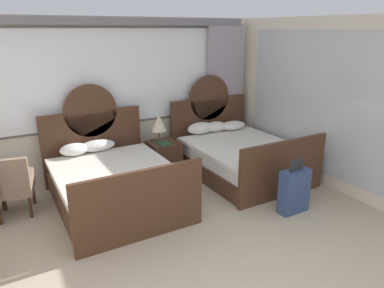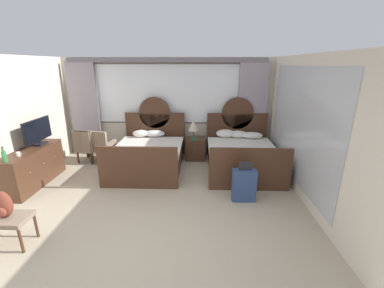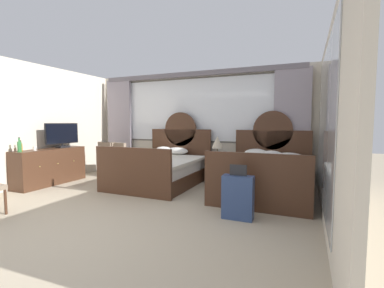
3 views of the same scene
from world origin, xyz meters
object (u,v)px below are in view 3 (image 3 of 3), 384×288
Objects in this scene: bed_near_window at (161,169)px; cup_on_dresser at (35,149)px; armchair_by_window_right at (110,157)px; bottle_liquor_amber at (21,147)px; armchair_by_window_left at (123,158)px; dresser_minibar at (50,166)px; table_lamp_on_nightstand at (217,142)px; suitcase_on_floor at (238,197)px; bottle_soda_green at (19,146)px; tv_flatscreen at (62,135)px; bed_near_mirror at (266,176)px; armchair_by_window_centre at (111,157)px; book_on_nightstand at (216,157)px; nightstand_between_beds at (219,170)px.

cup_on_dresser is (-2.25, -1.41, 0.50)m from bed_near_window.
bottle_liquor_amber is at bearing -108.22° from armchair_by_window_right.
dresser_minibar is at bearing -126.09° from armchair_by_window_left.
table_lamp_on_nightstand reaches higher than bottle_liquor_amber.
bed_near_window is 2.63m from suitcase_on_floor.
table_lamp_on_nightstand is (1.10, 0.73, 0.58)m from bed_near_window.
armchair_by_window_right is at bearing 75.19° from bottle_soda_green.
armchair_by_window_right is at bearing 61.18° from tv_flatscreen.
armchair_by_window_left and armchair_by_window_right have the same top height.
bed_near_mirror is 2.46× the size of armchair_by_window_centre.
tv_flatscreen is at bearing 84.60° from bottle_liquor_amber.
bed_near_mirror is 4.04m from armchair_by_window_centre.
tv_flatscreen is at bearing -159.59° from book_on_nightstand.
table_lamp_on_nightstand is 4.16m from bottle_soda_green.
bottle_soda_green reaches higher than book_on_nightstand.
nightstand_between_beds is 2.25× the size of book_on_nightstand.
book_on_nightstand is (-0.05, -0.10, 0.31)m from nightstand_between_beds.
bed_near_window is 2.32m from bed_near_mirror.
table_lamp_on_nightstand is 3.86m from dresser_minibar.
armchair_by_window_left is at bearing -171.83° from nightstand_between_beds.
tv_flatscreen reaches higher than bottle_liquor_amber.
bed_near_window is 2.52m from dresser_minibar.
dresser_minibar is (-3.46, -1.70, 0.11)m from nightstand_between_beds.
bed_near_mirror is 3.74× the size of nightstand_between_beds.
tv_flatscreen reaches higher than cup_on_dresser.
armchair_by_window_right is at bearing 73.28° from cup_on_dresser.
book_on_nightstand is 4.13m from bottle_liquor_amber.
armchair_by_window_left is (-2.42, -0.40, -0.45)m from table_lamp_on_nightstand.
armchair_by_window_right is (-2.88, -0.35, 0.18)m from nightstand_between_beds.
armchair_by_window_right is at bearing -172.03° from table_lamp_on_nightstand.
table_lamp_on_nightstand is at bearing 32.58° from cup_on_dresser.
dresser_minibar is (-3.40, -1.74, -0.53)m from table_lamp_on_nightstand.
bottle_liquor_amber reaches higher than dresser_minibar.
armchair_by_window_centre reaches higher than suitcase_on_floor.
armchair_by_window_left and armchair_by_window_centre have the same top height.
bottle_soda_green is (-3.38, -2.31, 0.32)m from book_on_nightstand.
cup_on_dresser is 0.12× the size of armchair_by_window_centre.
bed_near_window is at bearing 34.50° from bottle_liquor_amber.
armchair_by_window_centre is 4.28m from suitcase_on_floor.
nightstand_between_beds is 1.98× the size of bottle_soda_green.
bottle_liquor_amber is at bearing -160.71° from bed_near_mirror.
armchair_by_window_right is (-2.82, -0.39, -0.45)m from table_lamp_on_nightstand.
bed_near_mirror reaches higher than suitcase_on_floor.
armchair_by_window_right is at bearing -174.92° from book_on_nightstand.
bottle_liquor_amber is 4.54m from suitcase_on_floor.
suitcase_on_floor is (4.50, 0.09, -0.57)m from bottle_liquor_amber.
cup_on_dresser is at bearing -87.53° from tv_flatscreen.
bed_near_window is 7.39× the size of bottle_soda_green.
bed_near_window is 2.70m from cup_on_dresser.
dresser_minibar is 1.82× the size of armchair_by_window_left.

